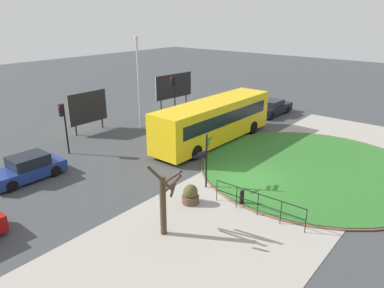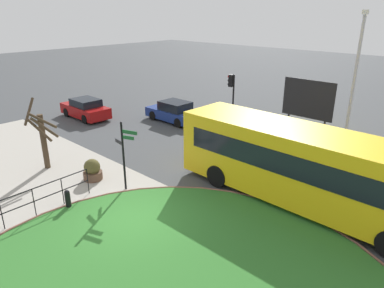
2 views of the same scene
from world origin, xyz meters
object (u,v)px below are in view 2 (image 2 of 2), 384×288
at_px(signpost_directional, 124,151).
at_px(car_far_lane, 85,109).
at_px(traffic_light_far, 232,89).
at_px(billboard_left, 308,100).
at_px(bus_yellow, 308,167).
at_px(car_near_lane, 174,112).
at_px(bollard_foreground, 68,199).
at_px(street_tree_bare, 42,136).
at_px(planter_near_signpost, 92,171).
at_px(lamppost_tall, 354,80).

distance_m(signpost_directional, car_far_lane, 11.91).
bearing_deg(traffic_light_far, billboard_left, -157.58).
height_order(traffic_light_far, billboard_left, traffic_light_far).
distance_m(bus_yellow, car_near_lane, 12.74).
relative_size(bus_yellow, car_near_lane, 2.68).
bearing_deg(bollard_foreground, billboard_left, 81.91).
bearing_deg(traffic_light_far, street_tree_bare, 63.20).
distance_m(bus_yellow, planter_near_signpost, 9.38).
bearing_deg(signpost_directional, car_near_lane, 123.76).
xyz_separation_m(car_far_lane, traffic_light_far, (8.85, 5.48, 1.88)).
bearing_deg(car_near_lane, lamppost_tall, -167.33).
xyz_separation_m(billboard_left, planter_near_signpost, (-3.73, -13.59, -1.50)).
xyz_separation_m(traffic_light_far, planter_near_signpost, (0.19, -10.65, -2.09)).
relative_size(signpost_directional, traffic_light_far, 0.89).
height_order(lamppost_tall, planter_near_signpost, lamppost_tall).
xyz_separation_m(car_far_lane, billboard_left, (12.77, 8.42, 1.28)).
height_order(traffic_light_far, lamppost_tall, lamppost_tall).
bearing_deg(billboard_left, lamppost_tall, -34.77).
height_order(signpost_directional, billboard_left, billboard_left).
bearing_deg(street_tree_bare, traffic_light_far, 77.69).
distance_m(lamppost_tall, planter_near_signpost, 13.77).
relative_size(bollard_foreground, car_near_lane, 0.20).
bearing_deg(street_tree_bare, bus_yellow, 26.45).
bearing_deg(bollard_foreground, signpost_directional, 82.09).
distance_m(signpost_directional, planter_near_signpost, 2.35).
bearing_deg(bus_yellow, billboard_left, 116.50).
bearing_deg(bus_yellow, car_near_lane, 160.33).
xyz_separation_m(billboard_left, street_tree_bare, (-6.43, -14.46, -0.26)).
bearing_deg(car_far_lane, signpost_directional, 157.30).
height_order(lamppost_tall, street_tree_bare, lamppost_tall).
xyz_separation_m(car_near_lane, car_far_lane, (-5.25, -3.76, 0.01)).
xyz_separation_m(bollard_foreground, planter_near_signpost, (-1.51, 2.06, 0.03)).
relative_size(planter_near_signpost, street_tree_bare, 0.29).
xyz_separation_m(signpost_directional, traffic_light_far, (-2.05, 10.16, 0.75)).
bearing_deg(billboard_left, traffic_light_far, -143.26).
height_order(car_far_lane, traffic_light_far, traffic_light_far).
height_order(car_near_lane, planter_near_signpost, car_near_lane).
xyz_separation_m(signpost_directional, bollard_foreground, (-0.35, -2.55, -1.38)).
relative_size(car_near_lane, billboard_left, 1.20).
xyz_separation_m(bollard_foreground, car_far_lane, (-10.54, 7.23, 0.25)).
xyz_separation_m(car_far_lane, planter_near_signpost, (9.03, -5.17, -0.22)).
bearing_deg(billboard_left, signpost_directional, -98.30).
bearing_deg(car_near_lane, planter_near_signpost, 113.45).
bearing_deg(signpost_directional, planter_near_signpost, -165.37).
bearing_deg(billboard_left, car_near_lane, -148.35).
bearing_deg(car_far_lane, bus_yellow, 178.38).
xyz_separation_m(signpost_directional, car_near_lane, (-5.64, 8.44, -1.14)).
bearing_deg(billboard_left, planter_near_signpost, -105.53).
xyz_separation_m(signpost_directional, planter_near_signpost, (-1.86, -0.49, -1.35)).
relative_size(car_far_lane, planter_near_signpost, 4.11).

